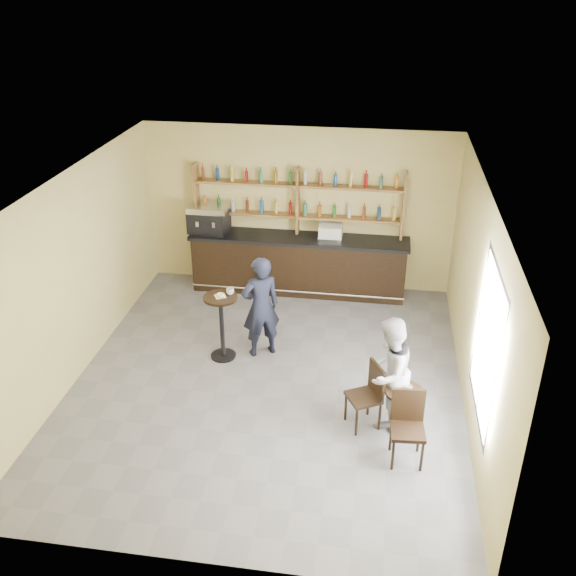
# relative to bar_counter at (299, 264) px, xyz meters

# --- Properties ---
(floor) EXTENTS (7.00, 7.00, 0.00)m
(floor) POSITION_rel_bar_counter_xyz_m (-0.06, -3.15, -0.58)
(floor) COLOR slate
(floor) RESTS_ON ground
(ceiling) EXTENTS (7.00, 7.00, 0.00)m
(ceiling) POSITION_rel_bar_counter_xyz_m (-0.06, -3.15, 2.62)
(ceiling) COLOR white
(ceiling) RESTS_ON wall_back
(wall_back) EXTENTS (7.00, 0.00, 7.00)m
(wall_back) POSITION_rel_bar_counter_xyz_m (-0.06, 0.35, 1.02)
(wall_back) COLOR #CFBF75
(wall_back) RESTS_ON floor
(wall_front) EXTENTS (7.00, 0.00, 7.00)m
(wall_front) POSITION_rel_bar_counter_xyz_m (-0.06, -6.65, 1.02)
(wall_front) COLOR #CFBF75
(wall_front) RESTS_ON floor
(wall_left) EXTENTS (0.00, 7.00, 7.00)m
(wall_left) POSITION_rel_bar_counter_xyz_m (-3.06, -3.15, 1.02)
(wall_left) COLOR #CFBF75
(wall_left) RESTS_ON floor
(wall_right) EXTENTS (0.00, 7.00, 7.00)m
(wall_right) POSITION_rel_bar_counter_xyz_m (2.94, -3.15, 1.02)
(wall_right) COLOR #CFBF75
(wall_right) RESTS_ON floor
(window_pane) EXTENTS (0.00, 2.00, 2.00)m
(window_pane) POSITION_rel_bar_counter_xyz_m (2.94, -4.35, 1.12)
(window_pane) COLOR white
(window_pane) RESTS_ON wall_right
(window_frame) EXTENTS (0.04, 1.70, 2.10)m
(window_frame) POSITION_rel_bar_counter_xyz_m (2.93, -4.35, 1.12)
(window_frame) COLOR black
(window_frame) RESTS_ON wall_right
(shelf_unit) EXTENTS (4.00, 0.26, 1.40)m
(shelf_unit) POSITION_rel_bar_counter_xyz_m (-0.06, 0.22, 1.23)
(shelf_unit) COLOR brown
(shelf_unit) RESTS_ON wall_back
(liquor_bottles) EXTENTS (3.68, 0.10, 1.00)m
(liquor_bottles) POSITION_rel_bar_counter_xyz_m (-0.06, 0.22, 1.40)
(liquor_bottles) COLOR #8C5919
(liquor_bottles) RESTS_ON shelf_unit
(bar_counter) EXTENTS (4.25, 0.83, 1.15)m
(bar_counter) POSITION_rel_bar_counter_xyz_m (0.00, 0.00, 0.00)
(bar_counter) COLOR black
(bar_counter) RESTS_ON floor
(espresso_machine) EXTENTS (0.80, 0.57, 0.54)m
(espresso_machine) POSITION_rel_bar_counter_xyz_m (-1.78, 0.00, 0.84)
(espresso_machine) COLOR black
(espresso_machine) RESTS_ON bar_counter
(pastry_case) EXTENTS (0.49, 0.41, 0.27)m
(pastry_case) POSITION_rel_bar_counter_xyz_m (0.61, 0.00, 0.71)
(pastry_case) COLOR silver
(pastry_case) RESTS_ON bar_counter
(pedestal_table) EXTENTS (0.72, 0.72, 1.14)m
(pedestal_table) POSITION_rel_bar_counter_xyz_m (-0.92, -2.59, -0.01)
(pedestal_table) COLOR black
(pedestal_table) RESTS_ON floor
(napkin) EXTENTS (0.22, 0.22, 0.00)m
(napkin) POSITION_rel_bar_counter_xyz_m (-0.92, -2.59, 0.56)
(napkin) COLOR white
(napkin) RESTS_ON pedestal_table
(donut) EXTENTS (0.14, 0.14, 0.05)m
(donut) POSITION_rel_bar_counter_xyz_m (-0.91, -2.60, 0.59)
(donut) COLOR #C09346
(donut) RESTS_ON napkin
(cup_pedestal) EXTENTS (0.16, 0.16, 0.10)m
(cup_pedestal) POSITION_rel_bar_counter_xyz_m (-0.78, -2.49, 0.61)
(cup_pedestal) COLOR white
(cup_pedestal) RESTS_ON pedestal_table
(man_main) EXTENTS (0.77, 0.69, 1.77)m
(man_main) POSITION_rel_bar_counter_xyz_m (-0.30, -2.38, 0.31)
(man_main) COLOR black
(man_main) RESTS_ON floor
(cafe_table) EXTENTS (0.57, 0.57, 0.68)m
(cafe_table) POSITION_rel_bar_counter_xyz_m (2.01, -4.06, -0.23)
(cafe_table) COLOR black
(cafe_table) RESTS_ON floor
(cup_cafe) EXTENTS (0.10, 0.10, 0.09)m
(cup_cafe) POSITION_rel_bar_counter_xyz_m (2.06, -4.06, 0.15)
(cup_cafe) COLOR white
(cup_cafe) RESTS_ON cafe_table
(chair_west) EXTENTS (0.57, 0.57, 0.98)m
(chair_west) POSITION_rel_bar_counter_xyz_m (1.46, -4.01, -0.09)
(chair_west) COLOR black
(chair_west) RESTS_ON floor
(chair_south) EXTENTS (0.47, 0.47, 1.01)m
(chair_south) POSITION_rel_bar_counter_xyz_m (2.06, -4.66, -0.07)
(chair_south) COLOR black
(chair_south) RESTS_ON floor
(patron_second) EXTENTS (0.91, 1.00, 1.66)m
(patron_second) POSITION_rel_bar_counter_xyz_m (1.78, -3.87, 0.25)
(patron_second) COLOR #AFAFB4
(patron_second) RESTS_ON floor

